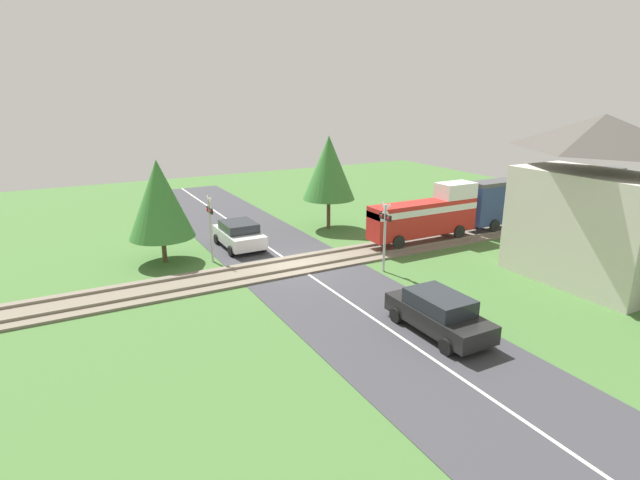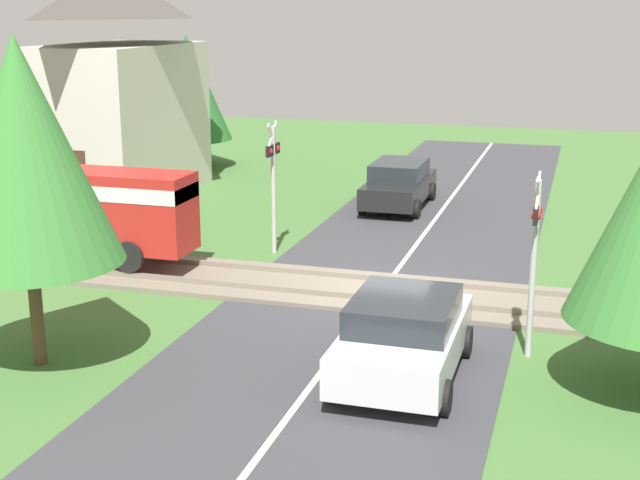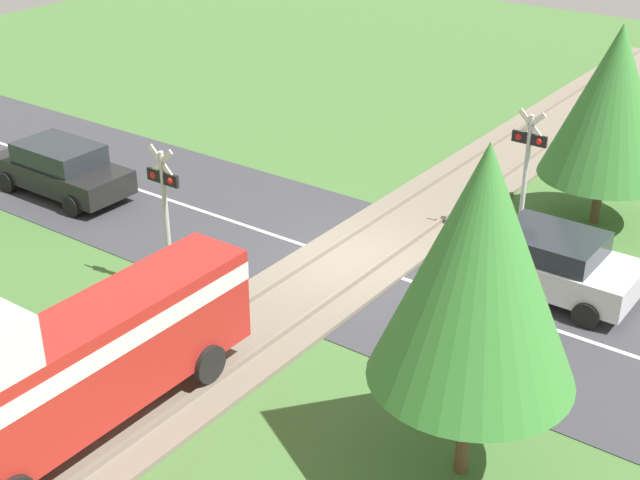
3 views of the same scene
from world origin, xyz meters
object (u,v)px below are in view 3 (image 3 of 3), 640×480
object	(u,v)px
car_near_crossing	(550,262)
car_far_side	(61,168)
crossing_signal_west_approach	(527,160)
crossing_signal_east_approach	(165,201)

from	to	relation	value
car_near_crossing	car_far_side	world-z (taller)	car_far_side
crossing_signal_west_approach	crossing_signal_east_approach	bearing A→B (deg)	52.00
crossing_signal_west_approach	crossing_signal_east_approach	world-z (taller)	same
crossing_signal_west_approach	car_near_crossing	bearing A→B (deg)	128.66
crossing_signal_west_approach	crossing_signal_east_approach	size ratio (longest dim) A/B	1.00
car_far_side	crossing_signal_east_approach	world-z (taller)	crossing_signal_east_approach
crossing_signal_west_approach	car_far_side	bearing A→B (deg)	22.73
car_far_side	car_near_crossing	bearing A→B (deg)	-167.92
car_far_side	crossing_signal_east_approach	distance (m)	6.80
car_far_side	crossing_signal_east_approach	size ratio (longest dim) A/B	1.24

